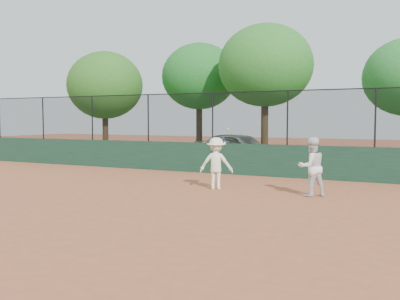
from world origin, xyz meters
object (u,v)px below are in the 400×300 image
at_px(player_second, 311,167).
at_px(tree_1, 199,77).
at_px(tree_0, 105,86).
at_px(tree_2, 265,66).
at_px(player_main, 216,163).
at_px(parked_car, 239,149).

xyz_separation_m(player_second, tree_1, (-8.68, 10.62, 3.74)).
distance_m(tree_0, tree_2, 9.85).
xyz_separation_m(player_second, tree_2, (-4.21, 8.90, 3.94)).
relative_size(player_main, tree_0, 0.31).
height_order(parked_car, tree_1, tree_1).
xyz_separation_m(parked_car, player_main, (1.89, -6.85, 0.02)).
height_order(tree_0, tree_2, tree_2).
distance_m(tree_0, tree_1, 5.65).
bearing_deg(player_main, player_second, -0.16).
relative_size(parked_car, tree_1, 0.70).
bearing_deg(player_second, player_main, -40.89).
relative_size(tree_0, tree_1, 0.94).
distance_m(parked_car, tree_2, 4.52).
distance_m(parked_car, player_second, 8.36).
distance_m(parked_car, tree_0, 10.05).
distance_m(player_main, tree_1, 12.66).
bearing_deg(tree_0, tree_2, 0.04).
relative_size(parked_car, player_second, 2.74).
xyz_separation_m(parked_car, tree_2, (0.57, 2.04, 4.00)).
bearing_deg(parked_car, tree_2, -1.85).
height_order(player_second, tree_2, tree_2).
bearing_deg(player_second, tree_0, -73.08).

